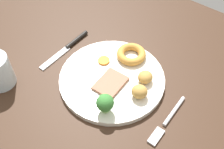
# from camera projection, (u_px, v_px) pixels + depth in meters

# --- Properties ---
(dining_table) EXTENTS (1.20, 0.84, 0.04)m
(dining_table) POSITION_uv_depth(u_px,v_px,m) (129.00, 84.00, 0.72)
(dining_table) COLOR #382316
(dining_table) RESTS_ON ground
(dinner_plate) EXTENTS (0.27, 0.27, 0.01)m
(dinner_plate) POSITION_uv_depth(u_px,v_px,m) (112.00, 79.00, 0.70)
(dinner_plate) COLOR silver
(dinner_plate) RESTS_ON dining_table
(meat_slice_main) EXTENTS (0.06, 0.08, 0.01)m
(meat_slice_main) POSITION_uv_depth(u_px,v_px,m) (110.00, 83.00, 0.68)
(meat_slice_main) COLOR #9E664C
(meat_slice_main) RESTS_ON dinner_plate
(yorkshire_pudding) EXTENTS (0.08, 0.08, 0.02)m
(yorkshire_pudding) POSITION_uv_depth(u_px,v_px,m) (131.00, 54.00, 0.73)
(yorkshire_pudding) COLOR #C68938
(yorkshire_pudding) RESTS_ON dinner_plate
(roast_potato_left) EXTENTS (0.04, 0.04, 0.03)m
(roast_potato_left) POSITION_uv_depth(u_px,v_px,m) (145.00, 77.00, 0.68)
(roast_potato_left) COLOR #BC8C42
(roast_potato_left) RESTS_ON dinner_plate
(roast_potato_right) EXTENTS (0.05, 0.05, 0.03)m
(roast_potato_right) POSITION_uv_depth(u_px,v_px,m) (140.00, 92.00, 0.65)
(roast_potato_right) COLOR #BC8C42
(roast_potato_right) RESTS_ON dinner_plate
(carrot_coin_front) EXTENTS (0.03, 0.03, 0.01)m
(carrot_coin_front) POSITION_uv_depth(u_px,v_px,m) (103.00, 61.00, 0.73)
(carrot_coin_front) COLOR orange
(carrot_coin_front) RESTS_ON dinner_plate
(broccoli_floret) EXTENTS (0.04, 0.04, 0.05)m
(broccoli_floret) POSITION_uv_depth(u_px,v_px,m) (105.00, 103.00, 0.61)
(broccoli_floret) COLOR #8CB766
(broccoli_floret) RESTS_ON dinner_plate
(fork) EXTENTS (0.02, 0.15, 0.01)m
(fork) POSITION_uv_depth(u_px,v_px,m) (167.00, 121.00, 0.62)
(fork) COLOR silver
(fork) RESTS_ON dining_table
(knife) EXTENTS (0.02, 0.19, 0.01)m
(knife) POSITION_uv_depth(u_px,v_px,m) (69.00, 46.00, 0.78)
(knife) COLOR black
(knife) RESTS_ON dining_table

